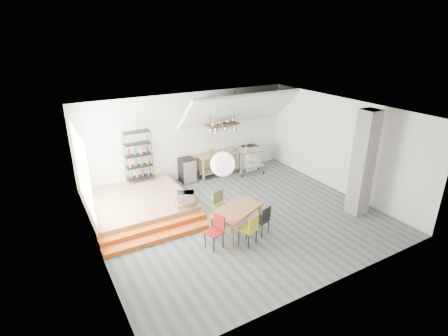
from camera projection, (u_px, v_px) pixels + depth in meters
floor at (239, 217)px, 10.49m from camera, size 8.00×8.00×0.00m
wall_back at (189, 137)px, 12.71m from camera, size 8.00×0.04×3.20m
wall_left at (94, 200)px, 8.04m from camera, size 0.04×7.00×3.20m
wall_right at (341, 146)px, 11.74m from camera, size 0.04×7.00×3.20m
ceiling at (241, 112)px, 9.30m from camera, size 8.00×7.00×0.02m
slope_ceiling at (240, 109)px, 12.71m from camera, size 4.40×1.44×1.32m
window_pane at (82, 170)px, 9.18m from camera, size 0.02×2.50×2.20m
platform at (137, 204)px, 10.87m from camera, size 3.00×3.00×0.40m
step_lower at (159, 238)px, 9.35m from camera, size 3.00×0.35×0.13m
step_upper at (155, 229)px, 9.60m from camera, size 3.00×0.35×0.27m
concrete_column at (363, 163)px, 10.21m from camera, size 0.50×0.50×3.20m
kitchen_counter at (220, 160)px, 13.30m from camera, size 1.80×0.60×0.91m
stove at (250, 157)px, 14.00m from camera, size 0.60×0.60×1.18m
pot_rack at (224, 126)px, 12.63m from camera, size 1.20×0.50×1.43m
wire_shelving at (138, 156)px, 11.64m from camera, size 0.88×0.38×1.80m
microwave_shelf at (186, 202)px, 10.24m from camera, size 0.60×0.40×0.16m
paper_lantern at (223, 164)px, 8.50m from camera, size 0.60×0.60×0.60m
dining_table at (236, 211)px, 9.53m from camera, size 1.69×1.35×0.70m
chair_mustard at (250, 228)px, 8.94m from camera, size 0.51×0.51×0.88m
chair_black at (263, 218)px, 9.43m from camera, size 0.49×0.49×0.85m
chair_olive at (221, 204)px, 10.07m from camera, size 0.54×0.54×0.95m
chair_red at (216, 229)px, 8.89m from camera, size 0.50×0.50×0.89m
rolling_cart at (251, 158)px, 13.45m from camera, size 1.06×0.71×0.97m
mini_fridge at (187, 170)px, 12.78m from camera, size 0.53×0.53×0.90m
microwave at (185, 197)px, 10.18m from camera, size 0.60×0.51×0.28m
bowl at (229, 151)px, 13.32m from camera, size 0.30×0.30×0.06m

